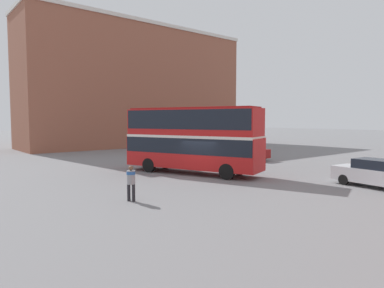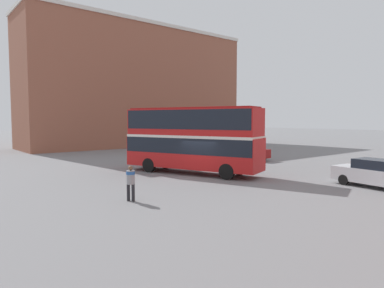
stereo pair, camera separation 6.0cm
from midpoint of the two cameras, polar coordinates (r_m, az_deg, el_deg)
name	(u,v)px [view 1 (the left image)]	position (r m, az deg, el deg)	size (l,w,h in m)	color
ground_plane	(201,177)	(23.76, 1.47, -5.56)	(240.00, 240.00, 0.00)	slate
building_row_left	(138,87)	(54.38, -9.02, 9.39)	(9.61, 34.40, 18.08)	#935642
double_decker_bus	(192,136)	(25.10, -0.07, 1.37)	(10.60, 5.98, 4.86)	red
pedestrian_foreground	(131,180)	(16.98, -10.23, -5.84)	(0.59, 0.59, 1.75)	#232328
parked_car_kerb_near	(375,173)	(22.84, 28.12, -4.32)	(4.68, 2.23, 1.66)	silver
parked_car_kerb_far	(247,151)	(34.24, 9.18, -1.20)	(4.36, 2.03, 1.70)	maroon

